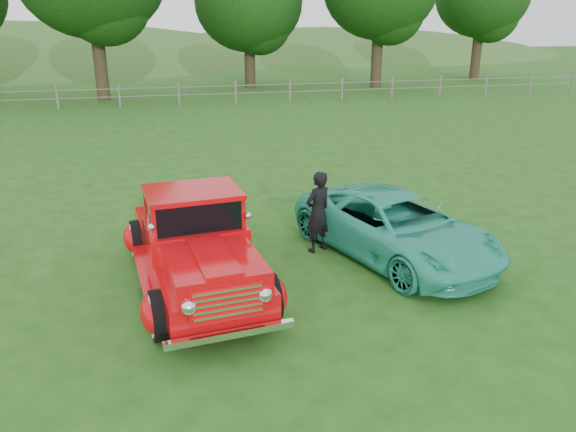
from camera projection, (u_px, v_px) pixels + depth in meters
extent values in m
plane|color=#1E4713|center=(251.00, 298.00, 9.42)|extent=(140.00, 140.00, 0.00)
ellipsoid|color=#2D5920|center=(323.00, 84.00, 71.87)|extent=(72.00, 52.00, 14.00)
cube|color=#675E57|center=(179.00, 95.00, 29.38)|extent=(48.00, 0.04, 0.04)
cube|color=#675E57|center=(178.00, 87.00, 29.25)|extent=(48.00, 0.04, 0.04)
cylinder|color=black|center=(99.00, 55.00, 30.62)|extent=(0.70, 0.70, 4.84)
cylinder|color=black|center=(250.00, 58.00, 36.44)|extent=(0.70, 0.70, 3.74)
ellipsoid|color=black|center=(249.00, 2.00, 35.29)|extent=(6.80, 6.80, 6.12)
cylinder|color=black|center=(377.00, 53.00, 36.25)|extent=(0.70, 0.70, 4.40)
cylinder|color=black|center=(477.00, 50.00, 41.00)|extent=(0.70, 0.70, 4.18)
cylinder|color=black|center=(159.00, 315.00, 8.11)|extent=(0.32, 0.78, 0.76)
cylinder|color=black|center=(268.00, 297.00, 8.64)|extent=(0.32, 0.78, 0.76)
cylinder|color=black|center=(138.00, 240.00, 10.86)|extent=(0.32, 0.78, 0.76)
cylinder|color=black|center=(222.00, 229.00, 11.39)|extent=(0.32, 0.78, 0.76)
cube|color=#C2060B|center=(195.00, 254.00, 9.68)|extent=(2.06, 4.75, 0.44)
ellipsoid|color=#C2060B|center=(154.00, 314.00, 8.08)|extent=(0.50, 0.79, 0.54)
ellipsoid|color=#C2060B|center=(273.00, 294.00, 8.65)|extent=(0.50, 0.79, 0.54)
ellipsoid|color=#C2060B|center=(134.00, 238.00, 10.82)|extent=(0.50, 0.79, 0.54)
ellipsoid|color=#C2060B|center=(225.00, 227.00, 11.40)|extent=(0.50, 0.79, 0.54)
cube|color=#C2060B|center=(214.00, 270.00, 8.18)|extent=(1.50, 1.74, 0.42)
cube|color=#C2060B|center=(195.00, 234.00, 9.46)|extent=(1.74, 1.52, 0.44)
cube|color=black|center=(193.00, 208.00, 9.30)|extent=(1.56, 1.27, 0.50)
cube|color=#C2060B|center=(192.00, 192.00, 9.20)|extent=(1.65, 1.38, 0.08)
cube|color=#C2060B|center=(181.00, 210.00, 10.75)|extent=(1.39, 2.07, 0.45)
cube|color=white|center=(228.00, 303.00, 7.50)|extent=(1.07, 0.22, 0.50)
cube|color=white|center=(231.00, 334.00, 7.56)|extent=(1.80, 0.30, 0.10)
cube|color=white|center=(174.00, 218.00, 11.88)|extent=(1.71, 0.29, 0.10)
imported|color=teal|center=(396.00, 227.00, 10.84)|extent=(3.40, 4.92, 1.25)
imported|color=black|center=(318.00, 212.00, 11.04)|extent=(0.71, 0.61, 1.65)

